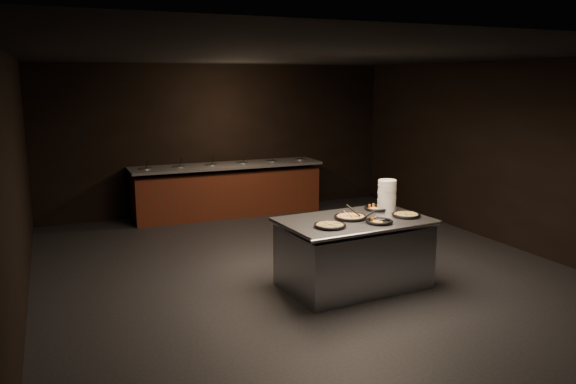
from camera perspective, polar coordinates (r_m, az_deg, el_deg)
name	(u,v)px	position (r m, az deg, el deg)	size (l,w,h in m)	color
room	(305,167)	(7.51, 1.72, 2.57)	(7.02, 8.02, 2.92)	black
salad_bar	(228,193)	(10.97, -6.13, -0.10)	(3.70, 0.83, 1.18)	#5E2016
serving_counter	(354,254)	(7.21, 6.70, -6.29)	(1.92, 1.31, 0.88)	#B2B4B9
plate_stack	(387,195)	(7.60, 10.02, -0.33)	(0.24, 0.24, 0.40)	white
pan_veggie_whole	(330,225)	(6.68, 4.27, -3.40)	(0.39, 0.39, 0.04)	black
pan_cheese_whole	(351,217)	(7.11, 6.37, -2.53)	(0.42, 0.42, 0.04)	black
pan_cheese_slices_a	(377,208)	(7.63, 9.00, -1.66)	(0.33, 0.33, 0.04)	black
pan_cheese_slices_b	(379,221)	(6.94, 9.26, -2.97)	(0.33, 0.33, 0.04)	black
pan_veggie_slices	(406,215)	(7.33, 11.90, -2.29)	(0.37, 0.37, 0.04)	black
server_left	(350,212)	(7.12, 6.29, -2.03)	(0.25, 0.29, 0.17)	#B2B4B9
server_right	(372,216)	(6.97, 8.58, -2.42)	(0.31, 0.09, 0.15)	#B2B4B9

